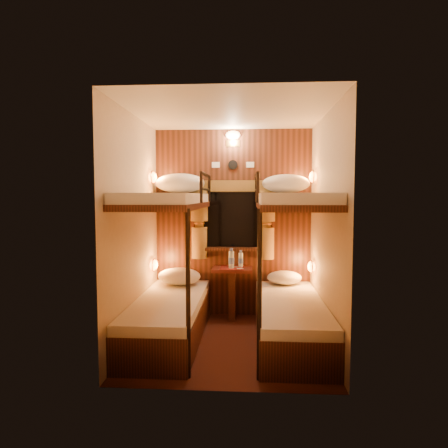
# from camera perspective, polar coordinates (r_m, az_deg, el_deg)

# --- Properties ---
(floor) EXTENTS (2.10, 2.10, 0.00)m
(floor) POSITION_cam_1_polar(r_m,az_deg,el_deg) (4.41, 0.67, -16.61)
(floor) COLOR #37170F
(floor) RESTS_ON ground
(ceiling) EXTENTS (2.10, 2.10, 0.00)m
(ceiling) POSITION_cam_1_polar(r_m,az_deg,el_deg) (4.21, 0.70, 15.64)
(ceiling) COLOR silver
(ceiling) RESTS_ON wall_back
(wall_back) EXTENTS (2.40, 0.00, 2.40)m
(wall_back) POSITION_cam_1_polar(r_m,az_deg,el_deg) (5.18, 1.29, 0.13)
(wall_back) COLOR #C6B293
(wall_back) RESTS_ON floor
(wall_front) EXTENTS (2.40, 0.00, 2.40)m
(wall_front) POSITION_cam_1_polar(r_m,az_deg,el_deg) (3.09, -0.33, -2.53)
(wall_front) COLOR #C6B293
(wall_front) RESTS_ON floor
(wall_left) EXTENTS (0.00, 2.40, 2.40)m
(wall_left) POSITION_cam_1_polar(r_m,az_deg,el_deg) (4.31, -12.73, -0.77)
(wall_left) COLOR #C6B293
(wall_left) RESTS_ON floor
(wall_right) EXTENTS (0.00, 2.40, 2.40)m
(wall_right) POSITION_cam_1_polar(r_m,az_deg,el_deg) (4.21, 14.42, -0.91)
(wall_right) COLOR #C6B293
(wall_right) RESTS_ON floor
(back_panel) EXTENTS (2.00, 0.03, 2.40)m
(back_panel) POSITION_cam_1_polar(r_m,az_deg,el_deg) (5.17, 1.28, 0.12)
(back_panel) COLOR #331A0E
(back_panel) RESTS_ON floor
(bunk_left) EXTENTS (0.72, 1.90, 1.82)m
(bunk_left) POSITION_cam_1_polar(r_m,az_deg,el_deg) (4.39, -7.86, -9.11)
(bunk_left) COLOR #331A0E
(bunk_left) RESTS_ON floor
(bunk_right) EXTENTS (0.72, 1.90, 1.82)m
(bunk_right) POSITION_cam_1_polar(r_m,az_deg,el_deg) (4.32, 9.44, -9.32)
(bunk_right) COLOR #331A0E
(bunk_right) RESTS_ON floor
(window) EXTENTS (1.00, 0.12, 0.79)m
(window) POSITION_cam_1_polar(r_m,az_deg,el_deg) (5.14, 1.26, -0.12)
(window) COLOR black
(window) RESTS_ON back_panel
(curtains) EXTENTS (1.10, 0.22, 1.00)m
(curtains) POSITION_cam_1_polar(r_m,az_deg,el_deg) (5.10, 1.25, 0.78)
(curtains) COLOR olive
(curtains) RESTS_ON back_panel
(back_fixtures) EXTENTS (0.54, 0.09, 0.48)m
(back_fixtures) POSITION_cam_1_polar(r_m,az_deg,el_deg) (5.17, 1.28, 11.74)
(back_fixtures) COLOR black
(back_fixtures) RESTS_ON back_panel
(reading_lamps) EXTENTS (2.00, 0.20, 1.25)m
(reading_lamps) POSITION_cam_1_polar(r_m,az_deg,el_deg) (4.83, 1.12, 0.32)
(reading_lamps) COLOR orange
(reading_lamps) RESTS_ON wall_left
(table) EXTENTS (0.50, 0.34, 0.66)m
(table) POSITION_cam_1_polar(r_m,az_deg,el_deg) (5.10, 1.18, -8.86)
(table) COLOR #5A2314
(table) RESTS_ON floor
(bottle_left) EXTENTS (0.07, 0.07, 0.25)m
(bottle_left) POSITION_cam_1_polar(r_m,az_deg,el_deg) (4.99, 1.06, -5.12)
(bottle_left) COLOR #99BFE5
(bottle_left) RESTS_ON table
(bottle_right) EXTENTS (0.06, 0.06, 0.22)m
(bottle_right) POSITION_cam_1_polar(r_m,az_deg,el_deg) (5.07, 2.41, -5.15)
(bottle_right) COLOR #99BFE5
(bottle_right) RESTS_ON table
(sachet_a) EXTENTS (0.09, 0.07, 0.01)m
(sachet_a) POSITION_cam_1_polar(r_m,az_deg,el_deg) (4.97, 2.33, -6.40)
(sachet_a) COLOR silver
(sachet_a) RESTS_ON table
(sachet_b) EXTENTS (0.07, 0.06, 0.01)m
(sachet_b) POSITION_cam_1_polar(r_m,az_deg,el_deg) (5.08, 1.59, -6.17)
(sachet_b) COLOR silver
(sachet_b) RESTS_ON table
(pillow_lower_left) EXTENTS (0.53, 0.38, 0.21)m
(pillow_lower_left) POSITION_cam_1_polar(r_m,az_deg,el_deg) (5.00, -6.41, -7.43)
(pillow_lower_left) COLOR silver
(pillow_lower_left) RESTS_ON bunk_left
(pillow_lower_right) EXTENTS (0.43, 0.31, 0.17)m
(pillow_lower_right) POSITION_cam_1_polar(r_m,az_deg,el_deg) (5.05, 8.61, -7.58)
(pillow_lower_right) COLOR silver
(pillow_lower_right) RESTS_ON bunk_right
(pillow_upper_left) EXTENTS (0.62, 0.44, 0.24)m
(pillow_upper_left) POSITION_cam_1_polar(r_m,az_deg,el_deg) (5.02, -6.29, 5.81)
(pillow_upper_left) COLOR silver
(pillow_upper_left) RESTS_ON bunk_left
(pillow_upper_right) EXTENTS (0.57, 0.41, 0.23)m
(pillow_upper_right) POSITION_cam_1_polar(r_m,az_deg,el_deg) (4.88, 8.83, 5.72)
(pillow_upper_right) COLOR silver
(pillow_upper_right) RESTS_ON bunk_right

